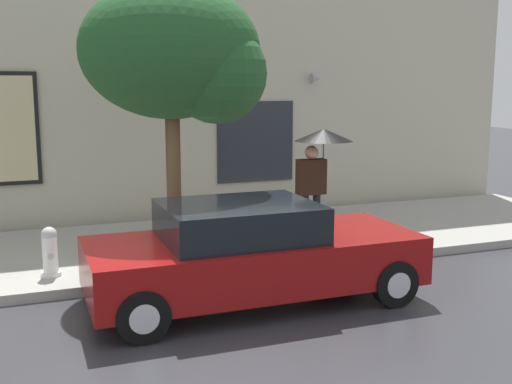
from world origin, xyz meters
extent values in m
plane|color=#333338|center=(0.00, 0.00, 0.00)|extent=(60.00, 60.00, 0.00)
cube|color=#A3A099|center=(0.00, 3.00, 0.07)|extent=(20.00, 4.00, 0.15)
cube|color=beige|center=(0.00, 5.50, 3.50)|extent=(20.00, 0.40, 7.00)
cube|color=#262B33|center=(3.43, 5.28, 1.70)|extent=(1.80, 0.04, 1.80)
cone|color=#99999E|center=(4.83, 5.15, 3.10)|extent=(0.22, 0.24, 0.24)
cube|color=maroon|center=(1.40, -0.01, 0.59)|extent=(4.50, 1.82, 0.66)
cube|color=black|center=(1.17, -0.01, 1.16)|extent=(2.03, 1.60, 0.48)
cylinder|color=black|center=(3.10, 0.82, 0.32)|extent=(0.64, 0.22, 0.64)
cylinder|color=silver|center=(3.10, 0.82, 0.32)|extent=(0.35, 0.24, 0.35)
cylinder|color=black|center=(3.10, -0.85, 0.32)|extent=(0.64, 0.22, 0.64)
cylinder|color=silver|center=(3.10, -0.85, 0.32)|extent=(0.35, 0.24, 0.35)
cylinder|color=black|center=(-0.30, 0.82, 0.32)|extent=(0.64, 0.22, 0.64)
cylinder|color=silver|center=(-0.30, 0.82, 0.32)|extent=(0.35, 0.24, 0.35)
cylinder|color=black|center=(-0.30, -0.85, 0.32)|extent=(0.64, 0.22, 0.64)
cylinder|color=silver|center=(-0.30, -0.85, 0.32)|extent=(0.35, 0.24, 0.35)
cylinder|color=white|center=(-1.19, 1.72, 0.46)|extent=(0.22, 0.22, 0.63)
sphere|color=#BBBBB7|center=(-1.19, 1.72, 0.78)|extent=(0.23, 0.23, 0.23)
cylinder|color=#BBBBB7|center=(-1.19, 1.56, 0.50)|extent=(0.09, 0.12, 0.09)
cylinder|color=#BBBBB7|center=(-1.19, 1.88, 0.50)|extent=(0.09, 0.12, 0.09)
cylinder|color=white|center=(-1.19, 1.72, 0.18)|extent=(0.30, 0.30, 0.06)
cylinder|color=black|center=(3.16, 2.11, 0.59)|extent=(0.14, 0.14, 0.89)
cylinder|color=black|center=(3.39, 2.11, 0.59)|extent=(0.14, 0.14, 0.89)
cube|color=black|center=(3.28, 2.11, 1.35)|extent=(0.52, 0.22, 0.63)
sphere|color=tan|center=(3.28, 2.11, 1.79)|extent=(0.24, 0.24, 0.24)
cylinder|color=#4C4C51|center=(3.51, 2.11, 1.60)|extent=(0.02, 0.02, 0.90)
cone|color=black|center=(3.51, 2.11, 2.09)|extent=(1.04, 1.04, 0.22)
cylinder|color=#4C3823|center=(0.71, 1.75, 1.43)|extent=(0.23, 0.23, 2.56)
ellipsoid|color=#235628|center=(0.71, 1.75, 3.47)|extent=(2.76, 2.35, 2.07)
sphere|color=#235628|center=(1.33, 1.40, 3.12)|extent=(1.52, 1.52, 1.52)
camera|label=1|loc=(-1.51, -7.70, 2.96)|focal=43.61mm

